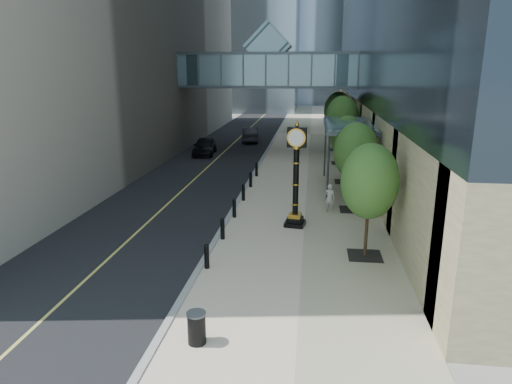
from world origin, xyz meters
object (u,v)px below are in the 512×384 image
Objects in this scene: car_near at (205,146)px; pedestrian at (330,198)px; car_far at (251,135)px; trash_bin at (197,329)px; street_clock at (296,182)px.

pedestrian is at bearing -61.65° from car_near.
pedestrian reaches higher than car_far.
car_near is (-6.67, 29.18, 0.29)m from trash_bin.
car_near is (-10.80, 16.18, -0.04)m from pedestrian.
trash_bin is 0.19× the size of car_far.
car_near is 8.64m from car_far.
trash_bin is 13.65m from pedestrian.
street_clock is 27.42m from car_far.
street_clock is 1.09× the size of car_far.
car_near is at bearing 62.30° from car_far.
car_far is (3.16, 8.05, -0.00)m from car_near.
pedestrian reaches higher than car_near.
trash_bin is at bearing -94.60° from street_clock.
trash_bin is (-2.36, -10.48, -1.77)m from street_clock.
street_clock reaches higher than pedestrian.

